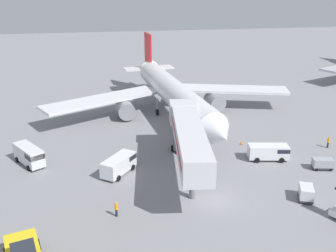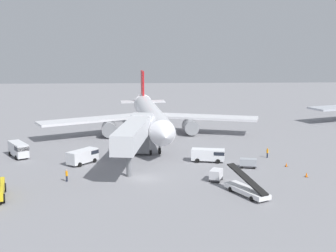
{
  "view_description": "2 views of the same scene",
  "coord_description": "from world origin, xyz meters",
  "px_view_note": "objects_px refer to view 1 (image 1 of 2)",
  "views": [
    {
      "loc": [
        -11.1,
        -33.61,
        21.59
      ],
      "look_at": [
        -1.37,
        18.16,
        1.8
      ],
      "focal_mm": 41.03,
      "sensor_mm": 36.0,
      "label": 1
    },
    {
      "loc": [
        0.68,
        -59.45,
        18.04
      ],
      "look_at": [
        4.28,
        20.36,
        3.47
      ],
      "focal_mm": 48.54,
      "sensor_mm": 36.0,
      "label": 2
    }
  ],
  "objects_px": {
    "baggage_cart_near_right": "(306,193)",
    "ground_crew_worker_foreground": "(116,209)",
    "service_van_rear_right": "(119,164)",
    "jet_bridge": "(188,134)",
    "airplane_at_gate": "(172,92)",
    "service_van_mid_center": "(29,155)",
    "service_van_outer_right": "(269,151)",
    "baggage_cart_far_center": "(323,163)",
    "safety_cone_charlie": "(241,143)",
    "ground_crew_worker_midground": "(328,142)"
  },
  "relations": [
    {
      "from": "baggage_cart_near_right",
      "to": "ground_crew_worker_foreground",
      "type": "bearing_deg",
      "value": 178.29
    },
    {
      "from": "service_van_rear_right",
      "to": "baggage_cart_near_right",
      "type": "relative_size",
      "value": 2.03
    },
    {
      "from": "jet_bridge",
      "to": "service_van_rear_right",
      "type": "distance_m",
      "value": 8.98
    },
    {
      "from": "airplane_at_gate",
      "to": "service_van_mid_center",
      "type": "xyz_separation_m",
      "value": [
        -21.26,
        -15.74,
        -2.78
      ]
    },
    {
      "from": "airplane_at_gate",
      "to": "service_van_outer_right",
      "type": "bearing_deg",
      "value": -65.87
    },
    {
      "from": "service_van_outer_right",
      "to": "service_van_mid_center",
      "type": "bearing_deg",
      "value": 172.06
    },
    {
      "from": "ground_crew_worker_foreground",
      "to": "service_van_outer_right",
      "type": "bearing_deg",
      "value": 24.8
    },
    {
      "from": "baggage_cart_near_right",
      "to": "baggage_cart_far_center",
      "type": "bearing_deg",
      "value": 47.32
    },
    {
      "from": "ground_crew_worker_foreground",
      "to": "safety_cone_charlie",
      "type": "relative_size",
      "value": 3.08
    },
    {
      "from": "jet_bridge",
      "to": "baggage_cart_near_right",
      "type": "height_order",
      "value": "jet_bridge"
    },
    {
      "from": "service_van_rear_right",
      "to": "safety_cone_charlie",
      "type": "height_order",
      "value": "service_van_rear_right"
    },
    {
      "from": "ground_crew_worker_foreground",
      "to": "jet_bridge",
      "type": "bearing_deg",
      "value": 40.42
    },
    {
      "from": "service_van_outer_right",
      "to": "ground_crew_worker_foreground",
      "type": "height_order",
      "value": "service_van_outer_right"
    },
    {
      "from": "airplane_at_gate",
      "to": "service_van_rear_right",
      "type": "xyz_separation_m",
      "value": [
        -10.34,
        -20.14,
        -2.9
      ]
    },
    {
      "from": "ground_crew_worker_midground",
      "to": "safety_cone_charlie",
      "type": "bearing_deg",
      "value": 163.94
    },
    {
      "from": "service_van_rear_right",
      "to": "service_van_mid_center",
      "type": "distance_m",
      "value": 11.77
    },
    {
      "from": "baggage_cart_far_center",
      "to": "ground_crew_worker_foreground",
      "type": "bearing_deg",
      "value": -167.71
    },
    {
      "from": "ground_crew_worker_foreground",
      "to": "ground_crew_worker_midground",
      "type": "xyz_separation_m",
      "value": [
        29.88,
        11.4,
        0.01
      ]
    },
    {
      "from": "service_van_rear_right",
      "to": "ground_crew_worker_foreground",
      "type": "relative_size",
      "value": 3.17
    },
    {
      "from": "jet_bridge",
      "to": "service_van_rear_right",
      "type": "relative_size",
      "value": 3.83
    },
    {
      "from": "service_van_outer_right",
      "to": "service_van_mid_center",
      "type": "height_order",
      "value": "service_van_mid_center"
    },
    {
      "from": "airplane_at_gate",
      "to": "safety_cone_charlie",
      "type": "distance_m",
      "value": 16.71
    },
    {
      "from": "airplane_at_gate",
      "to": "service_van_rear_right",
      "type": "distance_m",
      "value": 22.83
    },
    {
      "from": "baggage_cart_far_center",
      "to": "baggage_cart_near_right",
      "type": "xyz_separation_m",
      "value": [
        -5.66,
        -6.14,
        0.08
      ]
    },
    {
      "from": "service_van_outer_right",
      "to": "service_van_mid_center",
      "type": "relative_size",
      "value": 0.97
    },
    {
      "from": "airplane_at_gate",
      "to": "safety_cone_charlie",
      "type": "height_order",
      "value": "airplane_at_gate"
    },
    {
      "from": "service_van_rear_right",
      "to": "service_van_mid_center",
      "type": "xyz_separation_m",
      "value": [
        -10.92,
        4.41,
        0.12
      ]
    },
    {
      "from": "baggage_cart_near_right",
      "to": "service_van_rear_right",
      "type": "bearing_deg",
      "value": 152.74
    },
    {
      "from": "airplane_at_gate",
      "to": "jet_bridge",
      "type": "distance_m",
      "value": 21.84
    },
    {
      "from": "service_van_rear_right",
      "to": "baggage_cart_near_right",
      "type": "xyz_separation_m",
      "value": [
        18.89,
        -9.73,
        -0.36
      ]
    },
    {
      "from": "service_van_outer_right",
      "to": "baggage_cart_far_center",
      "type": "xyz_separation_m",
      "value": [
        5.28,
        -3.79,
        -0.37
      ]
    },
    {
      "from": "baggage_cart_near_right",
      "to": "safety_cone_charlie",
      "type": "height_order",
      "value": "baggage_cart_near_right"
    },
    {
      "from": "service_van_outer_right",
      "to": "service_van_rear_right",
      "type": "xyz_separation_m",
      "value": [
        -19.27,
        -0.2,
        0.07
      ]
    },
    {
      "from": "airplane_at_gate",
      "to": "service_van_outer_right",
      "type": "height_order",
      "value": "airplane_at_gate"
    },
    {
      "from": "service_van_rear_right",
      "to": "ground_crew_worker_foreground",
      "type": "distance_m",
      "value": 9.19
    },
    {
      "from": "service_van_rear_right",
      "to": "service_van_mid_center",
      "type": "bearing_deg",
      "value": 158.03
    },
    {
      "from": "service_van_outer_right",
      "to": "ground_crew_worker_foreground",
      "type": "distance_m",
      "value": 22.26
    },
    {
      "from": "jet_bridge",
      "to": "safety_cone_charlie",
      "type": "relative_size",
      "value": 37.42
    },
    {
      "from": "service_van_outer_right",
      "to": "ground_crew_worker_midground",
      "type": "distance_m",
      "value": 9.9
    },
    {
      "from": "service_van_outer_right",
      "to": "ground_crew_worker_midground",
      "type": "relative_size",
      "value": 3.24
    },
    {
      "from": "service_van_outer_right",
      "to": "ground_crew_worker_foreground",
      "type": "relative_size",
      "value": 3.28
    },
    {
      "from": "ground_crew_worker_midground",
      "to": "airplane_at_gate",
      "type": "bearing_deg",
      "value": 136.14
    },
    {
      "from": "service_van_outer_right",
      "to": "safety_cone_charlie",
      "type": "height_order",
      "value": "service_van_outer_right"
    },
    {
      "from": "baggage_cart_near_right",
      "to": "service_van_mid_center",
      "type": "bearing_deg",
      "value": 154.62
    },
    {
      "from": "jet_bridge",
      "to": "baggage_cart_far_center",
      "type": "bearing_deg",
      "value": -7.03
    },
    {
      "from": "service_van_mid_center",
      "to": "airplane_at_gate",
      "type": "bearing_deg",
      "value": 36.51
    },
    {
      "from": "jet_bridge",
      "to": "service_van_mid_center",
      "type": "height_order",
      "value": "jet_bridge"
    },
    {
      "from": "airplane_at_gate",
      "to": "service_van_mid_center",
      "type": "relative_size",
      "value": 8.11
    },
    {
      "from": "ground_crew_worker_midground",
      "to": "baggage_cart_far_center",
      "type": "bearing_deg",
      "value": -126.95
    },
    {
      "from": "service_van_mid_center",
      "to": "ground_crew_worker_foreground",
      "type": "xyz_separation_m",
      "value": [
        9.99,
        -13.55,
        -0.47
      ]
    }
  ]
}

